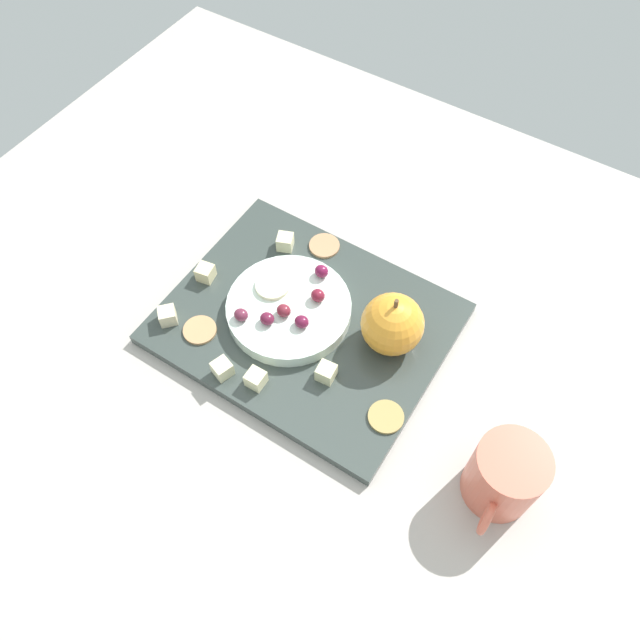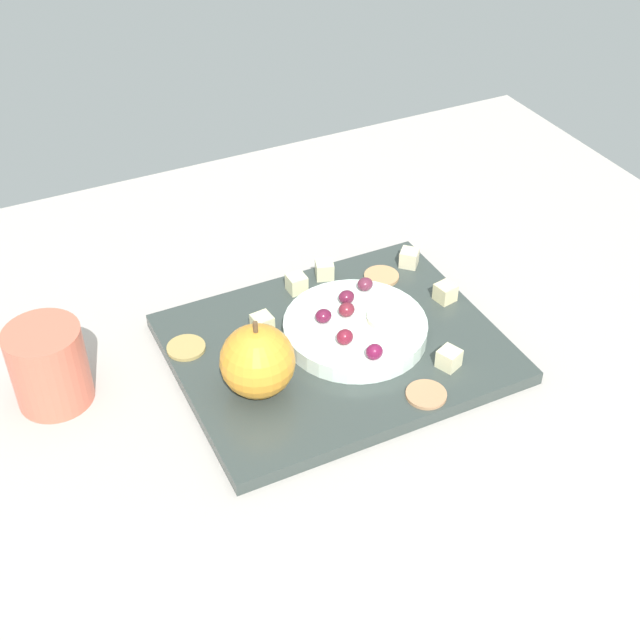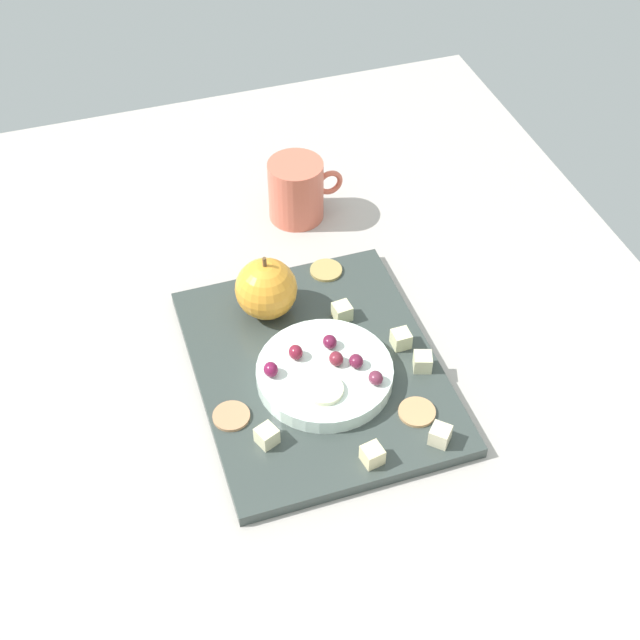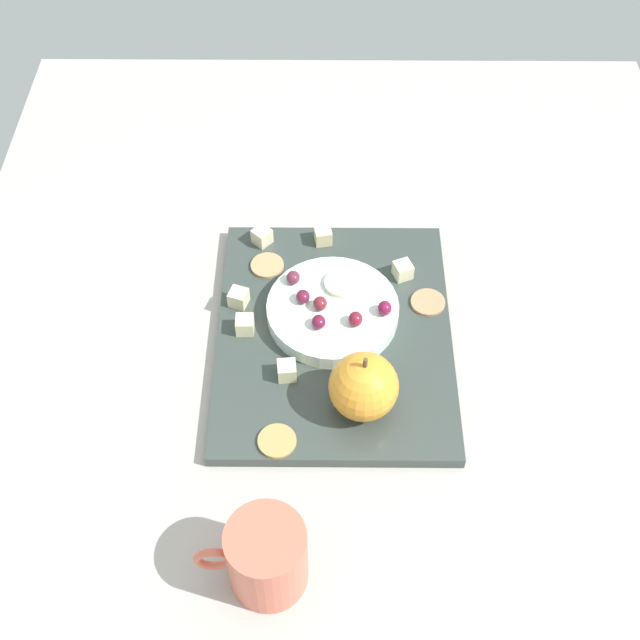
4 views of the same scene
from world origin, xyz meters
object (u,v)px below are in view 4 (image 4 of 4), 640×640
object	(u,v)px
cheese_cube_3	(323,236)
grape_5	(385,308)
grape_0	(320,303)
grape_3	(293,277)
cheese_cube_1	(403,270)
cracker_2	(277,441)
cheese_cube_0	(287,371)
grape_2	(303,297)
cracker_0	(267,265)
grape_1	(356,319)
cheese_cube_2	(262,236)
cheese_cube_5	(245,325)
apple_whole	(364,387)
cracker_1	(428,302)
cheese_cube_4	(238,298)
grape_4	(319,322)
platter	(334,335)
apple_slice_0	(341,283)
cup	(266,557)
serving_dish	(333,311)

from	to	relation	value
cheese_cube_3	grape_5	world-z (taller)	grape_5
grape_0	grape_3	distance (cm)	5.39
cheese_cube_1	cracker_2	xyz separation A→B (cm)	(24.63, -15.16, -0.87)
cheese_cube_0	grape_2	world-z (taller)	grape_2
cheese_cube_1	cheese_cube_0	bearing A→B (deg)	-42.28
cracker_0	grape_1	size ratio (longest dim) A/B	2.31
cheese_cube_2	cheese_cube_5	xyz separation A→B (cm)	(14.92, -1.33, 0.00)
apple_whole	cracker_1	xyz separation A→B (cm)	(-15.24, 8.60, -3.72)
cheese_cube_4	cracker_0	world-z (taller)	cheese_cube_4
grape_4	platter	bearing A→B (deg)	110.48
apple_slice_0	grape_2	bearing A→B (deg)	-61.13
cracker_0	cup	size ratio (longest dim) A/B	0.39
grape_0	cracker_0	bearing A→B (deg)	-140.78
cracker_1	serving_dish	bearing A→B (deg)	-80.15
cheese_cube_0	grape_5	size ratio (longest dim) A/B	1.15
grape_3	grape_4	bearing A→B (deg)	24.63
cracker_1	cheese_cube_4	bearing A→B (deg)	-89.66
serving_dish	grape_3	distance (cm)	6.49
grape_1	cup	xyz separation A→B (cm)	(29.72, -9.27, 0.13)
cheese_cube_3	cracker_1	size ratio (longest dim) A/B	0.50
cracker_0	cracker_2	distance (cm)	26.21
cheese_cube_1	serving_dish	bearing A→B (deg)	-53.36
cheese_cube_2	cup	xyz separation A→B (cm)	(45.04, 2.75, 1.90)
cracker_0	grape_0	xyz separation A→B (cm)	(8.49, 6.93, 2.59)
cheese_cube_1	cheese_cube_4	bearing A→B (deg)	-77.07
cheese_cube_3	grape_2	size ratio (longest dim) A/B	1.15
cracker_0	apple_slice_0	world-z (taller)	apple_slice_0
cracker_2	apple_slice_0	distance (cm)	22.55
cracker_0	grape_2	distance (cm)	9.21
platter	grape_1	size ratio (longest dim) A/B	19.04
grape_0	serving_dish	bearing A→B (deg)	102.21
grape_2	grape_4	bearing A→B (deg)	26.45
apple_whole	cheese_cube_4	xyz separation A→B (cm)	(-15.10, -15.06, -2.85)
grape_2	serving_dish	bearing A→B (deg)	78.45
grape_4	cracker_0	bearing A→B (deg)	-149.14
grape_1	apple_slice_0	xyz separation A→B (cm)	(-6.07, -1.67, -0.56)
serving_dish	cheese_cube_1	xyz separation A→B (cm)	(-6.68, 8.99, 0.08)
apple_whole	cheese_cube_0	size ratio (longest dim) A/B	3.66
grape_4	grape_2	bearing A→B (deg)	-153.55
grape_3	apple_slice_0	xyz separation A→B (cm)	(0.54, 5.95, -0.46)
cheese_cube_5	cup	world-z (taller)	cup
cheese_cube_1	cracker_0	xyz separation A→B (cm)	(-1.48, -17.45, -0.87)
grape_2	cheese_cube_3	bearing A→B (deg)	168.66
cracker_1	grape_2	world-z (taller)	grape_2
cheese_cube_4	cup	distance (cm)	34.83
apple_whole	grape_1	bearing A→B (deg)	-176.46
cheese_cube_4	grape_3	bearing A→B (deg)	105.87
apple_whole	grape_1	size ratio (longest dim) A/B	4.21
serving_dish	grape_3	bearing A→B (deg)	-128.16
cracker_0	cheese_cube_3	bearing A→B (deg)	122.36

